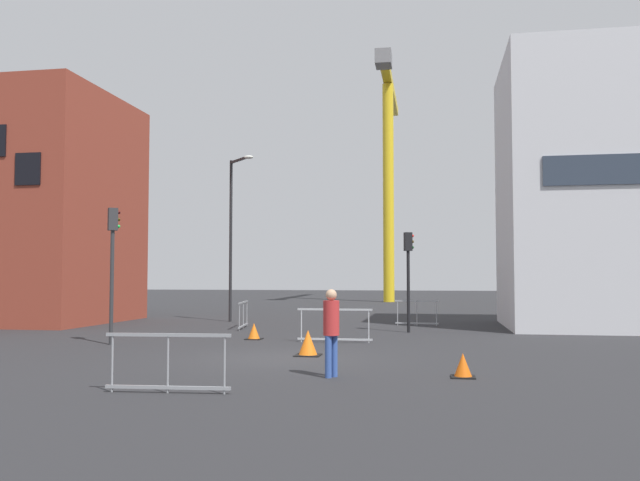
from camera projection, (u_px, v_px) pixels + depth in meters
ground at (278, 358)px, 17.22m from camera, size 160.00×160.00×0.00m
brick_building at (33, 209)px, 30.71m from camera, size 7.76×7.93×10.39m
construction_crane at (388, 146)px, 55.27m from camera, size 1.22×17.46×18.96m
streetlamp_tall at (233, 225)px, 30.93m from camera, size 1.53×1.55×7.56m
traffic_light_verge at (408, 265)px, 25.10m from camera, size 0.39×0.32×3.77m
traffic_light_crosswalk at (113, 253)px, 20.70m from camera, size 0.38×0.36×4.25m
pedestrian_walking at (331, 326)px, 13.99m from camera, size 0.34×0.34×1.85m
safety_barrier_front at (243, 314)px, 26.96m from camera, size 0.42×2.42×1.08m
safety_barrier_mid_span at (168, 362)px, 12.10m from camera, size 2.34×0.22×1.08m
safety_barrier_right_run at (417, 312)px, 28.41m from camera, size 1.84×0.23×1.08m
safety_barrier_left_run at (335, 325)px, 21.27m from camera, size 2.42×0.07×1.08m
traffic_cone_by_barrier at (308, 344)px, 17.72m from camera, size 0.67×0.67×0.68m
traffic_cone_on_verge at (254, 332)px, 22.25m from camera, size 0.54×0.54×0.54m
traffic_cone_orange at (463, 366)px, 13.92m from camera, size 0.51×0.51×0.51m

